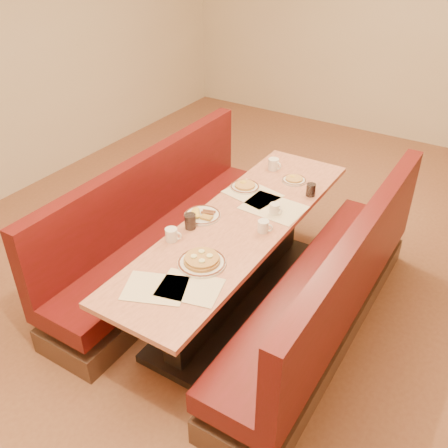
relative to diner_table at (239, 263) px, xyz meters
The scene contains 19 objects.
ground 0.37m from the diner_table, ahead, with size 8.00×8.00×0.00m, color #9E6647.
room_envelope 1.56m from the diner_table, ahead, with size 6.04×8.04×2.82m.
diner_table is the anchor object (origin of this frame).
booth_left 0.73m from the diner_table, behind, with size 0.55×2.50×1.05m.
booth_right 0.73m from the diner_table, ahead, with size 0.55×2.50×1.05m.
placemat_near_left 0.99m from the diner_table, 93.50° to the right, with size 0.37×0.28×0.00m, color #F9E6C3.
placemat_near_right 0.89m from the diner_table, 81.39° to the right, with size 0.37×0.28×0.00m, color #F9E6C3.
placemat_far_left 0.57m from the diner_table, 106.27° to the left, with size 0.41×0.31×0.00m, color #F9E6C3.
placemat_far_right 0.50m from the diner_table, 68.81° to the left, with size 0.45×0.34×0.00m, color #F9E6C3.
pancake_plate 0.69m from the diner_table, 84.88° to the right, with size 0.31×0.31×0.07m.
eggs_plate 0.49m from the diner_table, 163.01° to the right, with size 0.27×0.27×0.05m.
extra_plate_mid 0.88m from the diner_table, 85.14° to the left, with size 0.20×0.20×0.04m.
extra_plate_far 0.65m from the diner_table, 115.53° to the left, with size 0.24×0.24×0.05m.
coffee_mug_a 0.47m from the diner_table, ahead, with size 0.11×0.08×0.09m.
coffee_mug_b 0.67m from the diner_table, 121.87° to the right, with size 0.12×0.09×0.09m.
coffee_mug_c 0.51m from the diner_table, 55.12° to the left, with size 0.11×0.08×0.08m.
coffee_mug_d 1.00m from the diner_table, 101.31° to the left, with size 0.13×0.09×0.10m.
soda_tumbler_near 0.56m from the diner_table, 135.75° to the right, with size 0.08×0.08×0.11m.
soda_tumbler_mid 0.82m from the diner_table, 66.22° to the left, with size 0.07×0.07×0.10m.
Camera 1 is at (1.52, -2.65, 2.72)m, focal length 40.00 mm.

